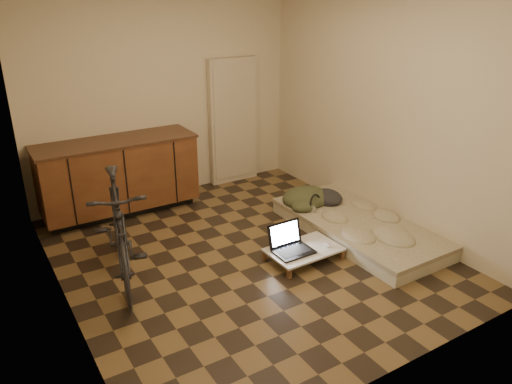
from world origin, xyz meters
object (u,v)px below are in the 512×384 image
futon (359,227)px  laptop (291,246)px  lap_desk (304,250)px  bicycle (119,225)px

futon → laptop: bearing=-175.4°
futon → laptop: laptop is taller
lap_desk → laptop: 0.15m
futon → lap_desk: futon is taller
futon → laptop: 0.99m
lap_desk → laptop: bearing=160.3°
lap_desk → futon: bearing=7.4°
bicycle → laptop: bicycle is taller
bicycle → lap_desk: 1.81m
futon → laptop: size_ratio=5.34×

